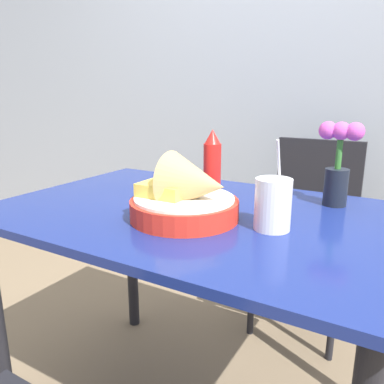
{
  "coord_description": "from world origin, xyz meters",
  "views": [
    {
      "loc": [
        0.54,
        -0.93,
        1.1
      ],
      "look_at": [
        0.01,
        -0.03,
        0.83
      ],
      "focal_mm": 35.0,
      "sensor_mm": 36.0,
      "label": 1
    }
  ],
  "objects_px": {
    "chair_far_window": "(311,218)",
    "drink_cup": "(273,206)",
    "food_basket": "(188,197)",
    "flower_vase": "(338,162)",
    "ketchup_bottle": "(212,164)"
  },
  "relations": [
    {
      "from": "chair_far_window",
      "to": "drink_cup",
      "type": "xyz_separation_m",
      "value": [
        0.09,
        -0.88,
        0.3
      ]
    },
    {
      "from": "food_basket",
      "to": "flower_vase",
      "type": "height_order",
      "value": "flower_vase"
    },
    {
      "from": "food_basket",
      "to": "chair_far_window",
      "type": "bearing_deg",
      "value": 81.61
    },
    {
      "from": "chair_far_window",
      "to": "flower_vase",
      "type": "bearing_deg",
      "value": -72.18
    },
    {
      "from": "drink_cup",
      "to": "flower_vase",
      "type": "xyz_separation_m",
      "value": [
        0.1,
        0.3,
        0.07
      ]
    },
    {
      "from": "chair_far_window",
      "to": "food_basket",
      "type": "xyz_separation_m",
      "value": [
        -0.14,
        -0.92,
        0.3
      ]
    },
    {
      "from": "chair_far_window",
      "to": "food_basket",
      "type": "bearing_deg",
      "value": -98.39
    },
    {
      "from": "ketchup_bottle",
      "to": "drink_cup",
      "type": "xyz_separation_m",
      "value": [
        0.29,
        -0.23,
        -0.05
      ]
    },
    {
      "from": "food_basket",
      "to": "ketchup_bottle",
      "type": "distance_m",
      "value": 0.28
    },
    {
      "from": "ketchup_bottle",
      "to": "flower_vase",
      "type": "xyz_separation_m",
      "value": [
        0.39,
        0.08,
        0.03
      ]
    },
    {
      "from": "food_basket",
      "to": "drink_cup",
      "type": "height_order",
      "value": "drink_cup"
    },
    {
      "from": "chair_far_window",
      "to": "drink_cup",
      "type": "distance_m",
      "value": 0.94
    },
    {
      "from": "drink_cup",
      "to": "food_basket",
      "type": "bearing_deg",
      "value": -169.37
    },
    {
      "from": "chair_far_window",
      "to": "food_basket",
      "type": "height_order",
      "value": "food_basket"
    },
    {
      "from": "food_basket",
      "to": "ketchup_bottle",
      "type": "xyz_separation_m",
      "value": [
        -0.07,
        0.27,
        0.04
      ]
    }
  ]
}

